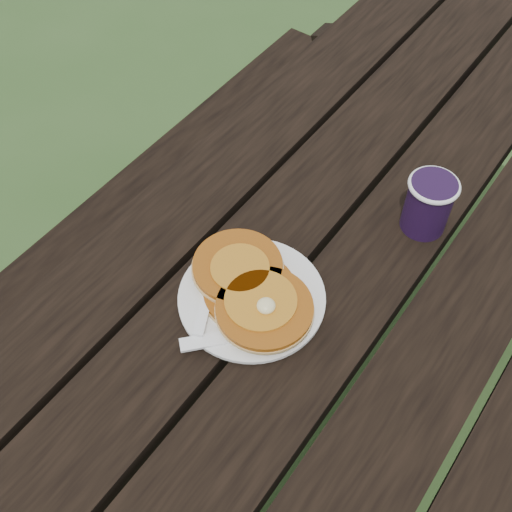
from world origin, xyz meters
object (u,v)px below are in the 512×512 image
Objects in this scene: picnic_table at (320,410)px; coffee_cup at (429,202)px; pancake_stack at (251,289)px; plate at (252,298)px.

coffee_cup reaches higher than picnic_table.
coffee_cup is (0.13, 0.27, 0.03)m from pancake_stack.
plate is 0.30m from coffee_cup.
coffee_cup is at bearing 63.55° from pancake_stack.
plate is (-0.10, -0.08, 0.39)m from picnic_table.
coffee_cup reaches higher than plate.
picnic_table is at bearing -98.33° from coffee_cup.
coffee_cup is at bearing 81.67° from picnic_table.
pancake_stack reaches higher than picnic_table.
pancake_stack is 0.30m from coffee_cup.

